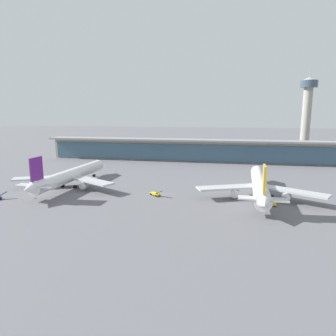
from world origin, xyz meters
TOP-DOWN VIEW (x-y plane):
  - ground_plane at (0.00, 0.00)m, footprint 1200.00×1200.00m
  - airliner_left_stand at (-41.79, 5.50)m, footprint 48.02×62.40m
  - airliner_centre_stand at (39.23, 3.90)m, footprint 47.97×62.46m
  - service_truck_mid_apron_grey at (-33.21, 14.61)m, footprint 6.85×3.61m
  - service_truck_by_tail_yellow at (43.30, -4.90)m, footprint 2.15×6.86m
  - service_truck_on_taxiway_yellow at (-1.18, -1.06)m, footprint 6.22×5.21m
  - terminal_building at (0.00, 88.46)m, footprint 199.98×12.80m
  - control_tower at (83.42, 124.29)m, footprint 12.00×12.00m
  - safety_cone_alpha at (-46.00, -14.10)m, footprint 0.62×0.62m

SIDE VIEW (x-z plane):
  - ground_plane at x=0.00m, z-range 0.00..0.00m
  - safety_cone_alpha at x=-46.00m, z-range -0.03..0.67m
  - service_truck_mid_apron_grey at x=-33.21m, z-range -0.54..2.16m
  - service_truck_by_tail_yellow at x=43.30m, z-range -0.54..2.16m
  - service_truck_on_taxiway_yellow at x=-1.18m, z-range -0.54..2.16m
  - airliner_left_stand at x=-41.79m, z-range -3.08..13.55m
  - airliner_centre_stand at x=39.23m, z-range -3.08..13.55m
  - terminal_building at x=0.00m, z-range 0.27..15.47m
  - control_tower at x=83.42m, z-range 2.98..66.32m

